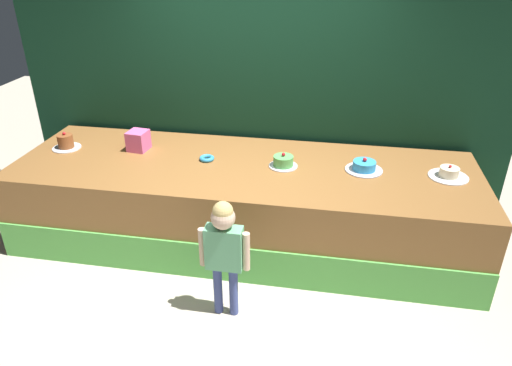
# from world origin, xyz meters

# --- Properties ---
(ground_plane) EXTENTS (12.00, 12.00, 0.00)m
(ground_plane) POSITION_xyz_m (0.00, 0.00, 0.00)
(ground_plane) COLOR #BCB29E
(stage_platform) EXTENTS (4.32, 1.40, 0.80)m
(stage_platform) POSITION_xyz_m (0.00, 0.68, 0.40)
(stage_platform) COLOR brown
(stage_platform) RESTS_ON ground_plane
(curtain_backdrop) EXTENTS (5.12, 0.08, 2.66)m
(curtain_backdrop) POSITION_xyz_m (0.00, 1.48, 1.33)
(curtain_backdrop) COLOR #113823
(curtain_backdrop) RESTS_ON ground_plane
(child_figure) EXTENTS (0.39, 0.18, 1.02)m
(child_figure) POSITION_xyz_m (0.07, -0.39, 0.66)
(child_figure) COLOR #3F4C8C
(child_figure) RESTS_ON ground_plane
(pink_box) EXTENTS (0.20, 0.21, 0.20)m
(pink_box) POSITION_xyz_m (-1.10, 0.87, 0.90)
(pink_box) COLOR pink
(pink_box) RESTS_ON stage_platform
(donut) EXTENTS (0.14, 0.14, 0.04)m
(donut) POSITION_xyz_m (-0.37, 0.74, 0.82)
(donut) COLOR #3399D8
(donut) RESTS_ON stage_platform
(cake_far_left) EXTENTS (0.28, 0.28, 0.18)m
(cake_far_left) POSITION_xyz_m (-1.84, 0.77, 0.86)
(cake_far_left) COLOR silver
(cake_far_left) RESTS_ON stage_platform
(cake_center_left) EXTENTS (0.27, 0.27, 0.14)m
(cake_center_left) POSITION_xyz_m (0.37, 0.73, 0.85)
(cake_center_left) COLOR silver
(cake_center_left) RESTS_ON stage_platform
(cake_center_right) EXTENTS (0.34, 0.34, 0.13)m
(cake_center_right) POSITION_xyz_m (1.10, 0.77, 0.84)
(cake_center_right) COLOR silver
(cake_center_right) RESTS_ON stage_platform
(cake_far_right) EXTENTS (0.35, 0.35, 0.12)m
(cake_far_right) POSITION_xyz_m (1.84, 0.77, 0.83)
(cake_far_right) COLOR white
(cake_far_right) RESTS_ON stage_platform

